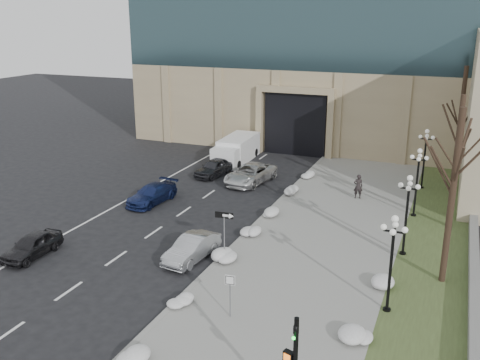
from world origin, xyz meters
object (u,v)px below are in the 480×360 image
object	(u,v)px
keep_sign	(230,287)
car_e	(214,167)
box_truck	(236,150)
car_c	(152,194)
pedestrian	(358,186)
lamppost_d	(425,151)
car_b	(192,248)
car_a	(32,245)
car_d	(250,174)
lamppost_c	(418,173)
lamppost_b	(407,205)
lamppost_a	(392,251)
one_way_sign	(227,221)

from	to	relation	value
keep_sign	car_e	bearing A→B (deg)	110.07
box_truck	car_c	bearing A→B (deg)	-97.45
pedestrian	lamppost_d	bearing A→B (deg)	-152.47
car_b	lamppost_d	distance (m)	21.12
keep_sign	car_c	bearing A→B (deg)	126.59
car_e	box_truck	distance (m)	5.02
car_a	car_b	world-z (taller)	car_b
car_e	pedestrian	size ratio (longest dim) A/B	2.31
car_a	car_c	bearing A→B (deg)	80.92
car_c	lamppost_d	distance (m)	20.91
car_d	car_e	world-z (taller)	car_d
car_c	lamppost_c	world-z (taller)	lamppost_c
car_b	lamppost_b	distance (m)	12.14
keep_sign	lamppost_d	distance (m)	23.68
lamppost_a	lamppost_d	xyz separation A→B (m)	(0.00, 19.50, 0.00)
car_b	keep_sign	world-z (taller)	keep_sign
car_b	car_c	size ratio (longest dim) A/B	0.90
car_d	box_truck	world-z (taller)	box_truck
car_b	pedestrian	size ratio (longest dim) A/B	2.26
box_truck	one_way_sign	xyz separation A→B (m)	(7.69, -19.55, 1.32)
lamppost_a	lamppost_c	size ratio (longest dim) A/B	1.00
car_a	box_truck	size ratio (longest dim) A/B	0.56
one_way_sign	keep_sign	world-z (taller)	one_way_sign
car_c	lamppost_d	xyz separation A→B (m)	(17.76, 10.77, 2.41)
box_truck	lamppost_a	bearing A→B (deg)	-54.66
lamppost_d	car_d	bearing A→B (deg)	-164.48
lamppost_a	lamppost_d	size ratio (longest dim) A/B	1.00
box_truck	keep_sign	size ratio (longest dim) A/B	3.21
car_d	keep_sign	distance (m)	20.25
lamppost_b	one_way_sign	bearing A→B (deg)	-153.40
box_truck	lamppost_b	size ratio (longest dim) A/B	1.46
car_e	lamppost_d	distance (m)	16.92
car_a	car_b	xyz separation A→B (m)	(8.50, 3.05, 0.02)
one_way_sign	car_c	bearing A→B (deg)	136.94
car_a	lamppost_a	world-z (taller)	lamppost_a
one_way_sign	lamppost_b	distance (m)	9.96
car_a	keep_sign	distance (m)	13.02
car_a	car_b	bearing A→B (deg)	19.16
car_b	car_d	bearing A→B (deg)	104.92
car_c	lamppost_a	size ratio (longest dim) A/B	0.96
lamppost_b	car_e	bearing A→B (deg)	148.55
car_c	car_e	xyz separation A→B (m)	(1.27, 7.86, 0.05)
car_c	pedestrian	distance (m)	15.03
lamppost_d	pedestrian	bearing A→B (deg)	-133.20
pedestrian	keep_sign	bearing A→B (deg)	63.66
pedestrian	keep_sign	distance (m)	18.47
pedestrian	lamppost_a	xyz separation A→B (m)	(4.15, -15.08, 2.04)
one_way_sign	keep_sign	bearing A→B (deg)	-71.20
box_truck	lamppost_a	distance (m)	27.30
car_b	lamppost_a	xyz separation A→B (m)	(10.80, -1.51, 2.40)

